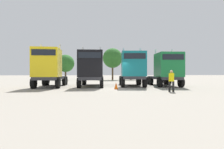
{
  "coord_description": "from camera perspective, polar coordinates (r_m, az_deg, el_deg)",
  "views": [
    {
      "loc": [
        -1.95,
        -15.56,
        1.44
      ],
      "look_at": [
        -0.0,
        2.58,
        1.3
      ],
      "focal_mm": 26.31,
      "sensor_mm": 36.0,
      "label": 1
    }
  ],
  "objects": [
    {
      "name": "traffic_cone_near",
      "position": [
        14.81,
        1.43,
        -3.95
      ],
      "size": [
        0.36,
        0.36,
        0.61
      ],
      "primitive_type": "cone",
      "color": "#F2590C",
      "rests_on": "ground"
    },
    {
      "name": "visitor_in_hivis",
      "position": [
        13.45,
        19.94,
        -1.59
      ],
      "size": [
        0.55,
        0.55,
        1.68
      ],
      "rotation": [
        0.0,
        0.0,
        1.02
      ],
      "color": "black",
      "rests_on": "ground"
    },
    {
      "name": "ground",
      "position": [
        15.75,
        1.0,
        -4.8
      ],
      "size": [
        200.0,
        200.0,
        0.0
      ],
      "primitive_type": "plane",
      "color": "gray"
    },
    {
      "name": "semi_truck_teal",
      "position": [
        17.74,
        7.15,
        1.89
      ],
      "size": [
        3.14,
        5.93,
        4.23
      ],
      "rotation": [
        0.0,
        0.0,
        -1.68
      ],
      "color": "#333338",
      "rests_on": "ground"
    },
    {
      "name": "semi_truck_yellow",
      "position": [
        17.7,
        -21.13,
        2.22
      ],
      "size": [
        2.65,
        6.03,
        4.45
      ],
      "rotation": [
        0.0,
        0.0,
        -1.55
      ],
      "color": "#333338",
      "rests_on": "ground"
    },
    {
      "name": "oak_far_right",
      "position": [
        36.62,
        6.58,
        4.42
      ],
      "size": [
        3.34,
        3.34,
        5.67
      ],
      "color": "#4C3823",
      "rests_on": "ground"
    },
    {
      "name": "oak_far_centre",
      "position": [
        34.66,
        0.2,
        5.69
      ],
      "size": [
        4.14,
        4.14,
        6.69
      ],
      "color": "#4C3823",
      "rests_on": "ground"
    },
    {
      "name": "oak_far_left",
      "position": [
        36.63,
        -15.84,
        3.73
      ],
      "size": [
        3.73,
        3.73,
        5.42
      ],
      "color": "#4C3823",
      "rests_on": "ground"
    },
    {
      "name": "semi_truck_black",
      "position": [
        17.33,
        -7.24,
        1.94
      ],
      "size": [
        2.85,
        6.51,
        4.26
      ],
      "rotation": [
        0.0,
        0.0,
        -1.62
      ],
      "color": "#333338",
      "rests_on": "ground"
    },
    {
      "name": "semi_truck_green",
      "position": [
        18.78,
        18.44,
        1.79
      ],
      "size": [
        3.0,
        5.94,
        4.16
      ],
      "rotation": [
        0.0,
        0.0,
        -1.65
      ],
      "color": "#333338",
      "rests_on": "ground"
    }
  ]
}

